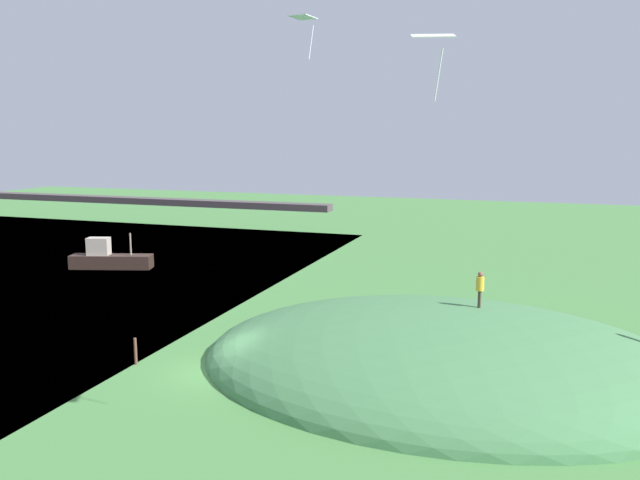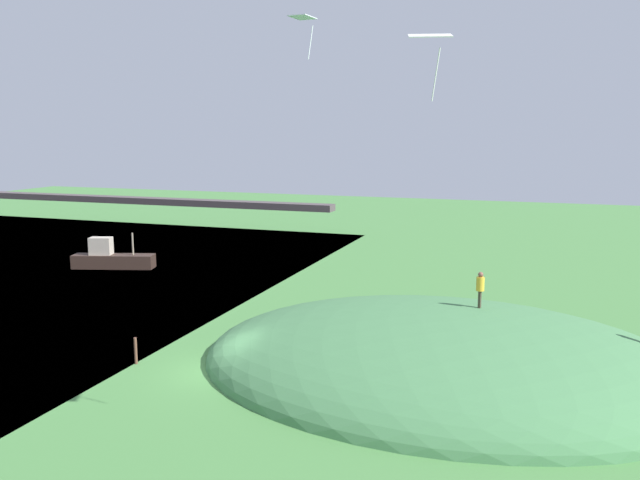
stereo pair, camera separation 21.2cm
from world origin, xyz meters
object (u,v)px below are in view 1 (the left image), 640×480
Objects in this scene: person_on_hilltop at (480,285)px; kite_2 at (433,38)px; kite_4 at (303,19)px; boat_on_lake at (109,259)px; mooring_post at (135,351)px.

kite_2 is at bearing 7.05° from person_on_hilltop.
kite_4 is at bearing 132.85° from kite_2.
kite_4 reaches higher than kite_2.
mooring_post is at bearing 112.68° from boat_on_lake.
mooring_post is (14.69, -17.73, -0.14)m from boat_on_lake.
boat_on_lake is at bearing 140.68° from kite_2.
person_on_hilltop is 1.36× the size of mooring_post.
kite_2 reaches higher than mooring_post.
kite_4 is (22.79, -17.05, 14.29)m from boat_on_lake.
person_on_hilltop is at bearing 38.16° from kite_4.
person_on_hilltop is at bearing 22.02° from mooring_post.
person_on_hilltop is at bearing 141.46° from boat_on_lake.
boat_on_lake is 3.96× the size of kite_4.
boat_on_lake is at bearing 129.64° from mooring_post.
mooring_post is (-14.36, 6.06, -12.52)m from kite_2.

